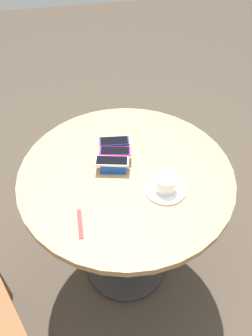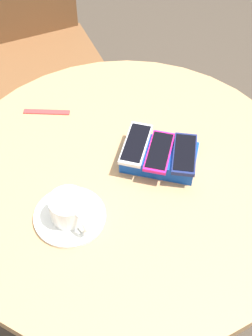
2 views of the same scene
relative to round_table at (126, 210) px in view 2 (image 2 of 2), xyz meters
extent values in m
plane|color=#42382D|center=(0.00, 0.00, -0.60)|extent=(8.00, 8.00, 0.00)
cylinder|color=#2D2D2D|center=(0.00, 0.00, -0.59)|extent=(0.43, 0.43, 0.02)
cylinder|color=#2D2D2D|center=(0.00, 0.00, -0.23)|extent=(0.07, 0.07, 0.70)
cylinder|color=tan|center=(0.00, 0.00, 0.14)|extent=(0.85, 0.85, 0.03)
cube|color=#0F42AD|center=(-0.08, -0.03, 0.17)|extent=(0.19, 0.14, 0.04)
cube|color=white|center=(-0.09, -0.08, 0.16)|extent=(0.09, 0.02, 0.02)
cube|color=navy|center=(-0.13, -0.02, 0.20)|extent=(0.07, 0.13, 0.01)
cube|color=black|center=(-0.13, -0.02, 0.20)|extent=(0.06, 0.12, 0.00)
cube|color=#D11975|center=(-0.08, -0.03, 0.20)|extent=(0.08, 0.13, 0.01)
cube|color=black|center=(-0.08, -0.03, 0.20)|extent=(0.07, 0.12, 0.00)
cube|color=silver|center=(-0.02, -0.05, 0.20)|extent=(0.08, 0.14, 0.01)
cube|color=black|center=(-0.02, -0.05, 0.20)|extent=(0.07, 0.13, 0.00)
cylinder|color=white|center=(0.12, 0.12, 0.15)|extent=(0.16, 0.16, 0.01)
cylinder|color=white|center=(0.12, 0.12, 0.19)|extent=(0.08, 0.08, 0.06)
cylinder|color=tan|center=(0.12, 0.12, 0.21)|extent=(0.07, 0.07, 0.00)
torus|color=white|center=(0.09, 0.16, 0.19)|extent=(0.04, 0.05, 0.05)
cube|color=red|center=(0.21, -0.20, 0.15)|extent=(0.12, 0.02, 0.00)
cube|color=brown|center=(0.32, -0.74, -0.13)|extent=(0.60, 0.60, 0.02)
cylinder|color=brown|center=(0.43, -0.47, -0.37)|extent=(0.04, 0.04, 0.46)
cylinder|color=brown|center=(0.05, -0.63, -0.37)|extent=(0.04, 0.04, 0.46)
cylinder|color=brown|center=(0.21, -1.01, -0.37)|extent=(0.04, 0.04, 0.46)
camera|label=1|loc=(0.87, -0.19, 1.08)|focal=35.00mm
camera|label=2|loc=(-0.01, 0.69, 1.00)|focal=50.00mm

